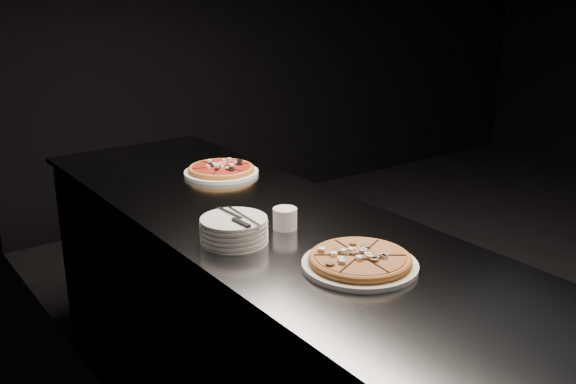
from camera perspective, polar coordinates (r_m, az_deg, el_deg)
wall_left at (r=1.83m, az=-11.60°, el=9.49°), size 0.02×5.00×2.80m
wall_back at (r=5.28m, az=2.06°, el=15.25°), size 5.00×0.02×2.80m
counter at (r=2.33m, az=-1.64°, el=-12.95°), size 0.74×2.44×0.92m
pizza_mushroom at (r=1.77m, az=6.41°, el=-6.11°), size 0.37×0.37×0.04m
pizza_tomato at (r=2.62m, az=-5.95°, el=1.97°), size 0.33×0.33×0.03m
plate_stack at (r=1.93m, az=-4.82°, el=-3.36°), size 0.20×0.20×0.08m
cutlery at (r=1.91m, az=-4.41°, el=-2.32°), size 0.08×0.21×0.01m
ramekin at (r=2.03m, az=-0.27°, el=-2.31°), size 0.08×0.08×0.07m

